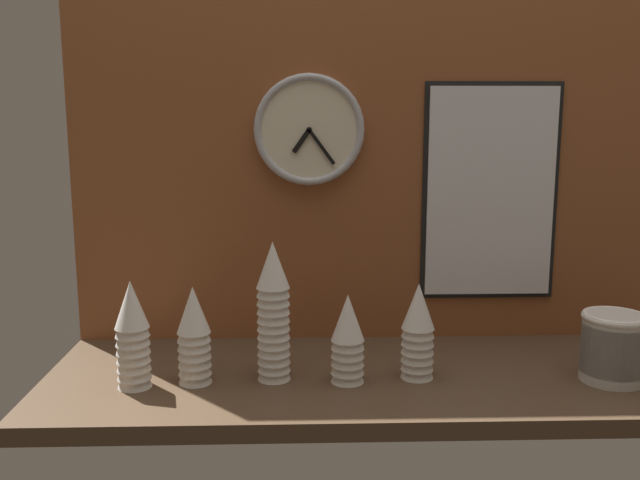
{
  "coord_description": "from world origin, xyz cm",
  "views": [
    {
      "loc": [
        -21.15,
        -151.19,
        58.38
      ],
      "look_at": [
        -16.25,
        4.0,
        30.69
      ],
      "focal_mm": 38.0,
      "sensor_mm": 36.0,
      "label": 1
    }
  ],
  "objects": [
    {
      "name": "ground_plane",
      "position": [
        0.0,
        0.0,
        -2.0
      ],
      "size": [
        160.0,
        56.0,
        4.0
      ],
      "primitive_type": "cube",
      "color": "#4C3826"
    },
    {
      "name": "wall_tiled_back",
      "position": [
        0.0,
        26.5,
        52.5
      ],
      "size": [
        160.0,
        3.0,
        105.0
      ],
      "color": "brown",
      "rests_on": "ground_plane"
    },
    {
      "name": "cup_stack_center",
      "position": [
        -10.39,
        -6.52,
        10.13
      ],
      "size": [
        7.52,
        7.52,
        20.27
      ],
      "color": "white",
      "rests_on": "ground_plane"
    },
    {
      "name": "cup_stack_center_left",
      "position": [
        -26.99,
        -4.44,
        15.96
      ],
      "size": [
        7.52,
        7.52,
        31.92
      ],
      "color": "white",
      "rests_on": "ground_plane"
    },
    {
      "name": "cup_stack_left",
      "position": [
        -44.66,
        -5.92,
        11.1
      ],
      "size": [
        7.52,
        7.52,
        22.21
      ],
      "color": "white",
      "rests_on": "ground_plane"
    },
    {
      "name": "cup_stack_center_right",
      "position": [
        5.71,
        -4.5,
        11.1
      ],
      "size": [
        7.52,
        7.52,
        22.21
      ],
      "color": "white",
      "rests_on": "ground_plane"
    },
    {
      "name": "cup_stack_far_left",
      "position": [
        -57.68,
        -8.03,
        12.07
      ],
      "size": [
        7.52,
        7.52,
        24.15
      ],
      "color": "white",
      "rests_on": "ground_plane"
    },
    {
      "name": "bowl_stack_far_right",
      "position": [
        49.43,
        -7.69,
        8.21
      ],
      "size": [
        14.42,
        14.42,
        15.7
      ],
      "color": "beige",
      "rests_on": "ground_plane"
    },
    {
      "name": "wall_clock",
      "position": [
        -18.39,
        23.46,
        55.79
      ],
      "size": [
        28.32,
        2.7,
        28.32
      ],
      "color": "beige"
    },
    {
      "name": "menu_board",
      "position": [
        29.2,
        24.35,
        39.53
      ],
      "size": [
        35.83,
        1.32,
        56.98
      ],
      "color": "black"
    }
  ]
}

